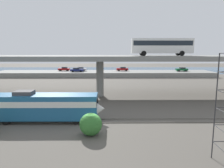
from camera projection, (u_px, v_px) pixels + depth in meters
name	position (u px, v px, depth m)	size (l,w,h in m)	color
ground_plane	(92.00, 133.00, 24.58)	(260.00, 260.00, 0.00)	#565149
rail_strip_near	(94.00, 123.00, 27.77)	(110.00, 0.12, 0.12)	#59544C
rail_strip_far	(95.00, 119.00, 29.27)	(110.00, 0.12, 0.12)	#59544C
train_locomotive	(49.00, 106.00, 28.14)	(15.31, 3.04, 4.18)	#1E5984
highway_overpass	(100.00, 59.00, 43.12)	(96.00, 11.60, 8.35)	gray
transit_bus_on_overpass	(162.00, 45.00, 42.09)	(12.00, 2.68, 3.40)	silver
pier_parking_lot	(105.00, 74.00, 78.76)	(79.48, 11.74, 1.69)	gray
parked_car_0	(64.00, 69.00, 80.44)	(4.26, 1.97, 1.50)	maroon
parked_car_1	(182.00, 69.00, 78.76)	(4.25, 1.96, 1.50)	#0C4C26
parked_car_2	(80.00, 69.00, 79.69)	(4.68, 1.92, 1.50)	#B7B7BC
parked_car_3	(77.00, 70.00, 76.86)	(4.70, 1.84, 1.50)	navy
parked_car_4	(122.00, 69.00, 80.46)	(4.42, 1.99, 1.50)	maroon
harbor_water	(106.00, 70.00, 101.61)	(140.00, 36.00, 0.01)	navy
shrub_right	(91.00, 124.00, 23.67)	(2.54, 2.54, 2.54)	#2F6B2C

